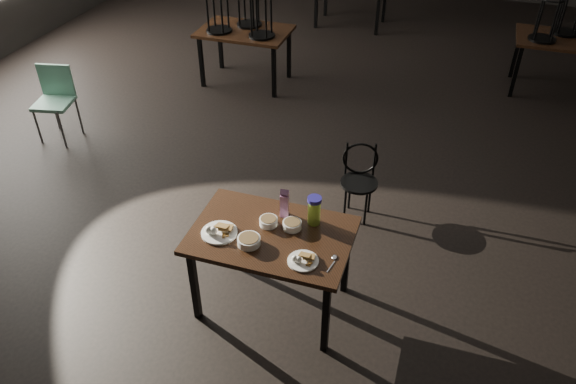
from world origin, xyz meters
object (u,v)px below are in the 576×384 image
(water_bottle, at_px, (314,210))
(bentwood_chair, at_px, (359,175))
(main_table, at_px, (272,241))
(school_chair, at_px, (55,96))
(juice_carton, at_px, (285,203))

(water_bottle, relative_size, bentwood_chair, 0.32)
(main_table, height_order, school_chair, school_chair)
(bentwood_chair, bearing_deg, school_chair, 161.31)
(water_bottle, xyz_separation_m, school_chair, (-3.52, 1.53, -0.35))
(main_table, xyz_separation_m, juice_carton, (0.03, 0.23, 0.19))
(main_table, distance_m, school_chair, 3.70)
(juice_carton, height_order, school_chair, juice_carton)
(main_table, xyz_separation_m, bentwood_chair, (0.39, 1.37, -0.23))
(bentwood_chair, bearing_deg, juice_carton, -120.72)
(juice_carton, distance_m, water_bottle, 0.24)
(juice_carton, distance_m, school_chair, 3.63)
(water_bottle, height_order, school_chair, water_bottle)
(water_bottle, bearing_deg, juice_carton, 176.24)
(main_table, distance_m, juice_carton, 0.30)
(main_table, bearing_deg, bentwood_chair, 74.01)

